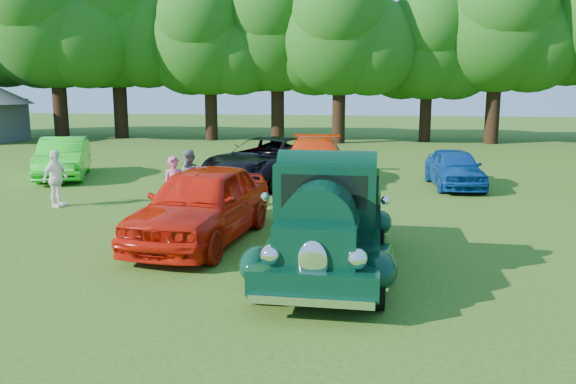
# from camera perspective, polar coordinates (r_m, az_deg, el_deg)

# --- Properties ---
(ground) EXTENTS (120.00, 120.00, 0.00)m
(ground) POSITION_cam_1_polar(r_m,az_deg,el_deg) (10.71, -2.40, -6.89)
(ground) COLOR #2A5213
(ground) RESTS_ON ground
(hero_pickup) EXTENTS (2.36, 5.07, 1.98)m
(hero_pickup) POSITION_cam_1_polar(r_m,az_deg,el_deg) (9.94, 4.07, -3.14)
(hero_pickup) COLOR black
(hero_pickup) RESTS_ON ground
(red_convertible) EXTENTS (2.31, 4.87, 1.61)m
(red_convertible) POSITION_cam_1_polar(r_m,az_deg,el_deg) (11.96, -8.72, -1.18)
(red_convertible) COLOR red
(red_convertible) RESTS_ON ground
(back_car_lime) EXTENTS (3.20, 4.67, 1.46)m
(back_car_lime) POSITION_cam_1_polar(r_m,az_deg,el_deg) (21.96, -21.84, 3.24)
(back_car_lime) COLOR #1CCE1B
(back_car_lime) RESTS_ON ground
(back_car_black) EXTENTS (4.28, 6.17, 1.57)m
(back_car_black) POSITION_cam_1_polar(r_m,az_deg,el_deg) (19.19, -2.07, 3.22)
(back_car_black) COLOR black
(back_car_black) RESTS_ON ground
(back_car_orange) EXTENTS (2.54, 5.42, 1.53)m
(back_car_orange) POSITION_cam_1_polar(r_m,az_deg,el_deg) (19.28, 2.67, 3.19)
(back_car_orange) COLOR red
(back_car_orange) RESTS_ON ground
(back_car_blue) EXTENTS (1.84, 3.87, 1.28)m
(back_car_blue) POSITION_cam_1_polar(r_m,az_deg,el_deg) (19.22, 16.54, 2.37)
(back_car_blue) COLOR navy
(back_car_blue) RESTS_ON ground
(spectator_pink) EXTENTS (0.68, 0.60, 1.56)m
(spectator_pink) POSITION_cam_1_polar(r_m,az_deg,el_deg) (14.16, -11.42, 0.43)
(spectator_pink) COLOR #BF4E74
(spectator_pink) RESTS_ON ground
(spectator_grey) EXTENTS (1.00, 1.00, 1.64)m
(spectator_grey) POSITION_cam_1_polar(r_m,az_deg,el_deg) (14.94, -10.04, 1.15)
(spectator_grey) COLOR gray
(spectator_grey) RESTS_ON ground
(spectator_white) EXTENTS (0.49, 0.96, 1.56)m
(spectator_white) POSITION_cam_1_polar(r_m,az_deg,el_deg) (16.54, -22.55, 1.26)
(spectator_white) COLOR white
(spectator_white) RESTS_ON ground
(tree_line) EXTENTS (66.38, 10.50, 11.99)m
(tree_line) POSITION_cam_1_polar(r_m,az_deg,el_deg) (34.24, 5.71, 16.93)
(tree_line) COLOR black
(tree_line) RESTS_ON ground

